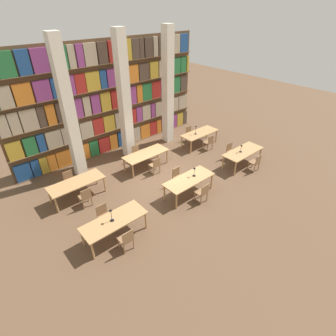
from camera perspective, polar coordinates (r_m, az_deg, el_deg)
The scene contains 27 objects.
ground_plane at distance 11.96m, azimuth -0.44°, elevation -2.48°, with size 40.00×40.00×0.00m, color brown.
bookshelf_bank at distance 13.86m, azimuth -12.09°, elevation 14.37°, with size 10.59×0.35×5.50m.
pillar_left at distance 11.72m, azimuth -20.81°, elevation 11.20°, with size 0.47×0.47×6.00m.
pillar_center at distance 12.82m, azimuth -9.50°, elevation 14.58°, with size 0.47×0.47×6.00m.
pillar_right at distance 14.35m, azimuth -0.04°, elevation 16.92°, with size 0.47×0.47×6.00m.
reading_table_0 at distance 9.06m, azimuth -11.63°, elevation -11.37°, with size 2.20×0.88×0.76m.
chair_0 at distance 8.75m, azimuth -9.04°, elevation -15.03°, with size 0.42×0.40×0.86m.
chair_1 at distance 9.69m, azimuth -13.81°, elevation -9.98°, with size 0.42×0.40×0.86m.
desk_lamp_0 at distance 8.77m, azimuth -12.32°, elevation -9.54°, with size 0.14×0.14×0.50m.
reading_table_1 at distance 10.75m, azimuth 4.60°, elevation -2.70°, with size 2.20×0.88×0.76m.
chair_2 at distance 10.52m, azimuth 7.52°, elevation -5.27°, with size 0.42×0.40×0.86m.
chair_3 at distance 11.32m, azimuth 2.13°, elevation -1.90°, with size 0.42×0.40×0.86m.
desk_lamp_1 at distance 10.74m, azimuth 5.76°, elevation -0.49°, with size 0.14×0.14×0.42m.
reading_table_2 at distance 13.20m, azimuth 16.01°, elevation 3.25°, with size 2.20×0.88×0.76m.
chair_4 at distance 13.02m, azimuth 18.51°, elevation 1.24°, with size 0.42×0.40×0.86m.
chair_5 at distance 13.67m, azimuth 13.49°, elevation 3.66°, with size 0.42×0.40×0.86m.
desk_lamp_2 at distance 12.95m, azimuth 15.67°, elevation 4.40°, with size 0.14×0.14×0.39m.
reading_table_3 at distance 11.15m, azimuth -19.29°, elevation -3.24°, with size 2.20×0.88×0.76m.
chair_6 at distance 10.71m, azimuth -17.55°, elevation -5.95°, with size 0.42×0.40×0.86m.
chair_7 at distance 11.85m, azimuth -20.59°, elevation -2.52°, with size 0.42×0.40×0.86m.
reading_table_4 at distance 12.54m, azimuth -4.83°, elevation 2.88°, with size 2.20×0.88×0.76m.
chair_8 at distance 12.14m, azimuth -2.81°, elevation 0.69°, with size 0.42×0.40×0.86m.
chair_9 at distance 13.16m, azimuth -6.76°, elevation 3.20°, with size 0.42×0.40×0.86m.
reading_table_5 at distance 14.68m, azimuth 6.91°, elevation 7.39°, with size 2.20×0.88×0.76m.
chair_10 at distance 14.33m, azimuth 8.89°, elevation 5.60°, with size 0.42×0.40×0.86m.
chair_11 at distance 15.20m, azimuth 4.77°, elevation 7.52°, with size 0.42×0.40×0.86m.
desk_lamp_3 at distance 14.33m, azimuth 6.09°, elevation 8.61°, with size 0.14×0.14×0.50m.
Camera 1 is at (-6.35, -7.46, 6.86)m, focal length 28.00 mm.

